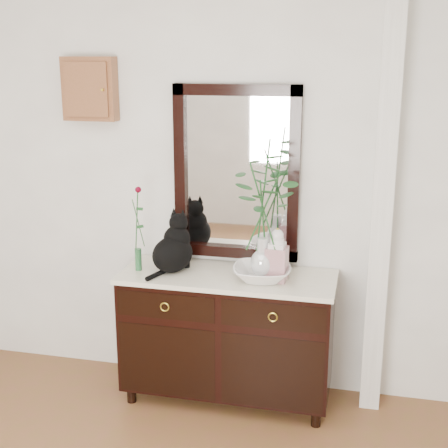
% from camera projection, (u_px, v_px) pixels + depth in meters
% --- Properties ---
extents(wall_back, '(3.60, 0.04, 2.70)m').
position_uv_depth(wall_back, '(221.00, 186.00, 3.97)').
color(wall_back, white).
rests_on(wall_back, ground).
extents(pilaster, '(0.12, 0.20, 2.70)m').
position_uv_depth(pilaster, '(383.00, 197.00, 3.67)').
color(pilaster, white).
rests_on(pilaster, ground).
extents(sideboard, '(1.33, 0.52, 0.82)m').
position_uv_depth(sideboard, '(228.00, 330.00, 3.94)').
color(sideboard, black).
rests_on(sideboard, ground).
extents(wall_mirror, '(0.80, 0.06, 1.10)m').
position_uv_depth(wall_mirror, '(236.00, 173.00, 3.91)').
color(wall_mirror, black).
rests_on(wall_mirror, wall_back).
extents(key_cabinet, '(0.35, 0.10, 0.40)m').
position_uv_depth(key_cabinet, '(90.00, 89.00, 3.96)').
color(key_cabinet, brown).
rests_on(key_cabinet, wall_back).
extents(cat, '(0.34, 0.38, 0.37)m').
position_uv_depth(cat, '(172.00, 243.00, 3.86)').
color(cat, black).
rests_on(cat, sideboard).
extents(lotus_bowl, '(0.39, 0.39, 0.09)m').
position_uv_depth(lotus_bowl, '(262.00, 273.00, 3.74)').
color(lotus_bowl, silver).
rests_on(lotus_bowl, sideboard).
extents(vase_branches, '(0.43, 0.43, 0.85)m').
position_uv_depth(vase_branches, '(263.00, 208.00, 3.64)').
color(vase_branches, silver).
rests_on(vase_branches, lotus_bowl).
extents(bud_vase_rose, '(0.09, 0.09, 0.55)m').
position_uv_depth(bud_vase_rose, '(137.00, 228.00, 3.85)').
color(bud_vase_rose, '#296137').
rests_on(bud_vase_rose, sideboard).
extents(ginger_jar, '(0.13, 0.13, 0.33)m').
position_uv_depth(ginger_jar, '(277.00, 254.00, 3.71)').
color(ginger_jar, silver).
rests_on(ginger_jar, sideboard).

